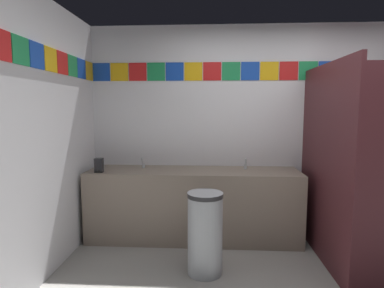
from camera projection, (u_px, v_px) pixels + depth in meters
The scene contains 9 objects.
wall_back at pixel (276, 130), 3.91m from camera, with size 4.58×0.09×2.54m.
wall_side at pixel (12, 144), 2.41m from camera, with size 0.09×3.23×2.54m.
vanity_counter at pixel (193, 204), 3.74m from camera, with size 2.45×0.60×0.82m.
faucet_left at pixel (143, 164), 3.81m from camera, with size 0.04×0.10×0.14m.
faucet_right at pixel (246, 165), 3.74m from camera, with size 0.04×0.10×0.14m.
soap_dispenser at pixel (99, 165), 3.57m from camera, with size 0.09×0.09×0.16m.
stall_divider at pixel (353, 168), 2.92m from camera, with size 0.92×1.43×1.98m.
toilet at pixel (371, 222), 3.46m from camera, with size 0.39×0.49×0.74m.
trash_bin at pixel (205, 233), 2.94m from camera, with size 0.33×0.33×0.77m.
Camera 1 is at (-0.81, -2.31, 1.55)m, focal length 29.60 mm.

